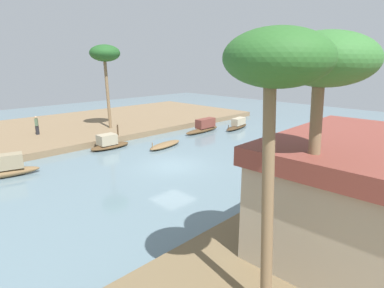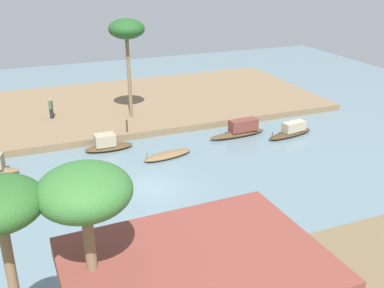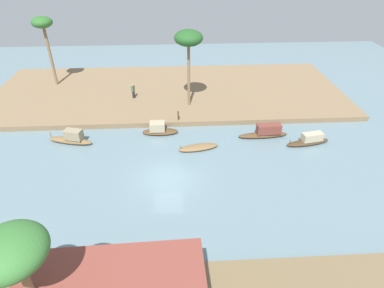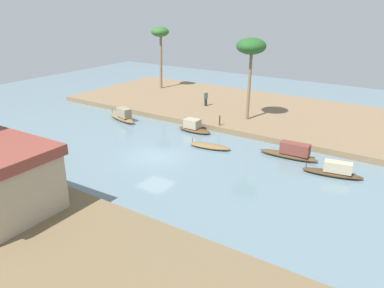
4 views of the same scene
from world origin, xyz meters
The scene contains 12 objects.
river_water centered at (0.00, 0.00, 0.00)m, with size 72.40×72.40×0.00m, color slate.
riverbank_left centered at (0.00, -15.86, 0.26)m, with size 40.68×15.87×0.52m, color #846B4C.
sampan_midstream centered at (-12.79, -4.20, 0.42)m, with size 4.22×1.60×1.10m.
sampan_downstream_large centered at (-9.11, -5.61, 0.53)m, with size 4.71×1.11×1.31m.
sampan_near_left_bank centered at (-2.69, -3.95, 0.19)m, with size 3.72×1.68×0.72m.
sampan_open_hull centered at (8.69, -5.56, 0.52)m, with size 4.31×1.90×1.41m.
sampan_with_tall_canopy centered at (0.84, -6.81, 0.44)m, with size 3.40×1.26×1.19m.
person_on_near_bank centered at (3.87, -13.78, 1.30)m, with size 0.41×0.46×1.66m.
mooring_post centered at (-1.03, -8.42, 1.00)m, with size 0.14×0.14×0.96m, color #4C3823.
palm_tree_left_near centered at (-2.25, -11.85, 7.42)m, with size 2.80×2.80×7.84m.
palm_tree_left_far centered at (13.72, -18.37, 7.39)m, with size 2.28×2.28×7.89m.
palm_tree_right_short centered at (4.94, 11.71, 6.69)m, with size 2.59×2.59×7.09m.
Camera 3 is at (-0.85, 18.84, 15.80)m, focal length 29.32 mm.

